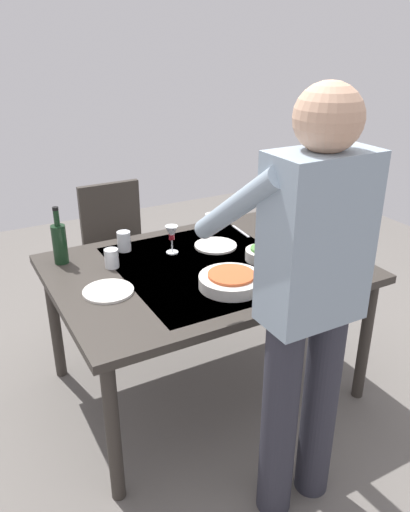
{
  "coord_description": "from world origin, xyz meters",
  "views": [
    {
      "loc": [
        1.11,
        2.03,
        1.83
      ],
      "look_at": [
        0.0,
        0.0,
        0.79
      ],
      "focal_mm": 35.79,
      "sensor_mm": 36.0,
      "label": 1
    }
  ],
  "objects_px": {
    "water_cup_near_left": "(212,222)",
    "side_bowl_salad": "(263,254)",
    "person_server": "(308,295)",
    "dinner_plate_far": "(216,246)",
    "dining_table": "(205,277)",
    "wine_glass_left": "(172,234)",
    "wine_bottle": "(60,242)",
    "water_cup_near_right": "(283,237)",
    "dinner_plate_near": "(108,291)",
    "water_cup_far_right": "(124,241)",
    "water_cup_far_left": "(112,258)",
    "serving_bowl_pasta": "(231,280)",
    "chair_near": "(118,245)"
  },
  "relations": [
    {
      "from": "dining_table",
      "to": "dinner_plate_near",
      "type": "distance_m",
      "value": 0.53
    },
    {
      "from": "chair_near",
      "to": "water_cup_far_right",
      "type": "bearing_deg",
      "value": 75.35
    },
    {
      "from": "wine_bottle",
      "to": "dinner_plate_far",
      "type": "height_order",
      "value": "wine_bottle"
    },
    {
      "from": "wine_bottle",
      "to": "dinner_plate_far",
      "type": "bearing_deg",
      "value": 166.01
    },
    {
      "from": "wine_bottle",
      "to": "water_cup_near_right",
      "type": "height_order",
      "value": "wine_bottle"
    },
    {
      "from": "person_server",
      "to": "dinner_plate_far",
      "type": "height_order",
      "value": "person_server"
    },
    {
      "from": "water_cup_far_left",
      "to": "water_cup_far_right",
      "type": "relative_size",
      "value": 0.89
    },
    {
      "from": "dinner_plate_far",
      "to": "water_cup_near_left",
      "type": "bearing_deg",
      "value": -114.82
    },
    {
      "from": "water_cup_near_right",
      "to": "water_cup_far_left",
      "type": "height_order",
      "value": "water_cup_far_left"
    },
    {
      "from": "water_cup_near_right",
      "to": "dinner_plate_far",
      "type": "bearing_deg",
      "value": -24.58
    },
    {
      "from": "dining_table",
      "to": "wine_bottle",
      "type": "relative_size",
      "value": 5.07
    },
    {
      "from": "chair_near",
      "to": "wine_glass_left",
      "type": "xyz_separation_m",
      "value": [
        -0.06,
        0.71,
        0.31
      ]
    },
    {
      "from": "wine_glass_left",
      "to": "serving_bowl_pasta",
      "type": "xyz_separation_m",
      "value": [
        -0.07,
        0.48,
        -0.07
      ]
    },
    {
      "from": "person_server",
      "to": "water_cup_far_right",
      "type": "relative_size",
      "value": 15.84
    },
    {
      "from": "water_cup_near_left",
      "to": "side_bowl_salad",
      "type": "distance_m",
      "value": 0.5
    },
    {
      "from": "chair_near",
      "to": "water_cup_near_left",
      "type": "xyz_separation_m",
      "value": [
        -0.41,
        0.52,
        0.26
      ]
    },
    {
      "from": "dining_table",
      "to": "wine_glass_left",
      "type": "distance_m",
      "value": 0.29
    },
    {
      "from": "person_server",
      "to": "side_bowl_salad",
      "type": "bearing_deg",
      "value": -113.78
    },
    {
      "from": "person_server",
      "to": "side_bowl_salad",
      "type": "distance_m",
      "value": 0.82
    },
    {
      "from": "wine_glass_left",
      "to": "water_cup_far_left",
      "type": "xyz_separation_m",
      "value": [
        0.34,
        0.02,
        -0.06
      ]
    },
    {
      "from": "wine_bottle",
      "to": "serving_bowl_pasta",
      "type": "bearing_deg",
      "value": 133.88
    },
    {
      "from": "wine_bottle",
      "to": "water_cup_near_right",
      "type": "distance_m",
      "value": 1.18
    },
    {
      "from": "person_server",
      "to": "wine_glass_left",
      "type": "height_order",
      "value": "person_server"
    },
    {
      "from": "dining_table",
      "to": "water_cup_far_left",
      "type": "relative_size",
      "value": 15.74
    },
    {
      "from": "person_server",
      "to": "water_cup_near_left",
      "type": "bearing_deg",
      "value": -103.76
    },
    {
      "from": "wine_bottle",
      "to": "water_cup_far_right",
      "type": "bearing_deg",
      "value": 178.78
    },
    {
      "from": "dining_table",
      "to": "person_server",
      "type": "bearing_deg",
      "value": 88.0
    },
    {
      "from": "serving_bowl_pasta",
      "to": "water_cup_near_right",
      "type": "bearing_deg",
      "value": -150.2
    },
    {
      "from": "water_cup_near_right",
      "to": "water_cup_far_right",
      "type": "bearing_deg",
      "value": -23.45
    },
    {
      "from": "chair_near",
      "to": "wine_glass_left",
      "type": "height_order",
      "value": "chair_near"
    },
    {
      "from": "chair_near",
      "to": "water_cup_near_left",
      "type": "distance_m",
      "value": 0.71
    },
    {
      "from": "dining_table",
      "to": "person_server",
      "type": "relative_size",
      "value": 0.89
    },
    {
      "from": "wine_bottle",
      "to": "water_cup_near_left",
      "type": "distance_m",
      "value": 0.9
    },
    {
      "from": "wine_glass_left",
      "to": "dinner_plate_far",
      "type": "relative_size",
      "value": 0.66
    },
    {
      "from": "water_cup_near_left",
      "to": "side_bowl_salad",
      "type": "height_order",
      "value": "water_cup_near_left"
    },
    {
      "from": "water_cup_far_right",
      "to": "dinner_plate_far",
      "type": "height_order",
      "value": "water_cup_far_right"
    },
    {
      "from": "water_cup_near_right",
      "to": "side_bowl_salad",
      "type": "bearing_deg",
      "value": 28.14
    },
    {
      "from": "wine_glass_left",
      "to": "water_cup_near_right",
      "type": "height_order",
      "value": "wine_glass_left"
    },
    {
      "from": "water_cup_far_right",
      "to": "dinner_plate_far",
      "type": "bearing_deg",
      "value": 157.39
    },
    {
      "from": "side_bowl_salad",
      "to": "water_cup_near_left",
      "type": "bearing_deg",
      "value": -87.59
    },
    {
      "from": "dining_table",
      "to": "wine_glass_left",
      "type": "relative_size",
      "value": 9.95
    },
    {
      "from": "dining_table",
      "to": "dinner_plate_far",
      "type": "distance_m",
      "value": 0.25
    },
    {
      "from": "dinner_plate_near",
      "to": "wine_bottle",
      "type": "bearing_deg",
      "value": -76.34
    },
    {
      "from": "wine_bottle",
      "to": "water_cup_near_left",
      "type": "relative_size",
      "value": 3.03
    },
    {
      "from": "dinner_plate_near",
      "to": "person_server",
      "type": "bearing_deg",
      "value": 122.7
    },
    {
      "from": "wine_glass_left",
      "to": "side_bowl_salad",
      "type": "bearing_deg",
      "value": 140.72
    },
    {
      "from": "wine_glass_left",
      "to": "dinner_plate_far",
      "type": "xyz_separation_m",
      "value": [
        -0.24,
        0.04,
        -0.1
      ]
    },
    {
      "from": "serving_bowl_pasta",
      "to": "side_bowl_salad",
      "type": "distance_m",
      "value": 0.35
    },
    {
      "from": "person_server",
      "to": "side_bowl_salad",
      "type": "height_order",
      "value": "person_server"
    },
    {
      "from": "wine_bottle",
      "to": "water_cup_near_right",
      "type": "xyz_separation_m",
      "value": [
        -1.12,
        0.35,
        -0.06
      ]
    }
  ]
}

